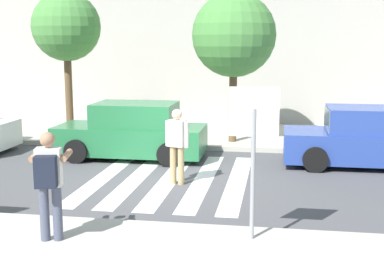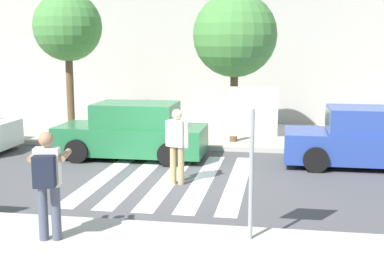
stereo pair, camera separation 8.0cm
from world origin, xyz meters
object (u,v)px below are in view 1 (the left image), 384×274
pedestrian_crossing (177,142)px  parked_car_green (132,132)px  street_tree_center (234,36)px  parked_car_blue (366,139)px  stop_sign (254,130)px  street_tree_west (66,28)px  photographer_with_backpack (49,177)px

pedestrian_crossing → parked_car_green: (-1.76, 2.52, -0.25)m
pedestrian_crossing → street_tree_center: 5.37m
parked_car_green → street_tree_center: 4.33m
parked_car_blue → pedestrian_crossing: bearing=-150.7°
stop_sign → street_tree_west: 10.73m
parked_car_green → street_tree_west: street_tree_west is taller
parked_car_green → parked_car_blue: 6.26m
pedestrian_crossing → parked_car_blue: bearing=29.3°
parked_car_green → street_tree_west: (-2.78, 2.39, 2.92)m
pedestrian_crossing → parked_car_blue: 5.16m
photographer_with_backpack → street_tree_west: size_ratio=0.37×
parked_car_green → street_tree_center: bearing=40.3°
parked_car_blue → street_tree_center: (-3.65, 2.21, 2.66)m
stop_sign → street_tree_center: street_tree_center is taller
photographer_with_backpack → pedestrian_crossing: (1.21, 4.13, -0.19)m
stop_sign → parked_car_blue: (2.62, 6.03, -1.16)m
photographer_with_backpack → pedestrian_crossing: bearing=73.6°
pedestrian_crossing → street_tree_center: bearing=79.8°
parked_car_green → parked_car_blue: bearing=-0.0°
stop_sign → photographer_with_backpack: stop_sign is taller
street_tree_west → street_tree_center: street_tree_west is taller
parked_car_green → parked_car_blue: (6.26, -0.00, 0.00)m
parked_car_blue → street_tree_west: bearing=165.2°
pedestrian_crossing → parked_car_green: 3.08m
photographer_with_backpack → parked_car_green: photographer_with_backpack is taller
stop_sign → pedestrian_crossing: (-1.88, 3.51, -0.91)m
stop_sign → parked_car_green: 7.14m
parked_car_green → parked_car_blue: same height
stop_sign → street_tree_center: 8.44m
pedestrian_crossing → parked_car_blue: pedestrian_crossing is taller
stop_sign → parked_car_green: bearing=121.1°
street_tree_west → parked_car_blue: bearing=-14.8°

